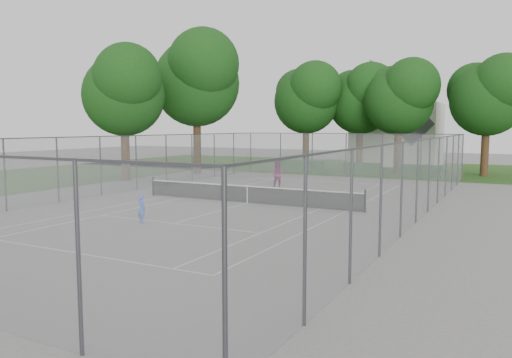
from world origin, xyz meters
The scene contains 17 objects.
ground centered at (0.00, 0.00, 0.00)m, with size 120.00×120.00×0.00m, color slate.
grass_far centered at (0.00, 26.00, 0.00)m, with size 60.00×20.00×0.00m, color #234914.
court_markings centered at (0.00, 0.00, 0.01)m, with size 11.03×23.83×0.01m.
tennis_net centered at (0.00, 0.00, 0.51)m, with size 12.87×0.10×1.10m.
perimeter_fence centered at (0.00, 0.00, 1.81)m, with size 18.08×34.08×3.52m.
tree_far_left centered at (-5.37, 21.50, 6.96)m, with size 7.05×6.44×10.13m.
tree_far_midleft centered at (-0.85, 24.06, 6.89)m, with size 6.98×6.37×10.03m.
tree_far_midright centered at (3.25, 21.86, 6.82)m, with size 6.90×6.30×9.92m.
tree_far_right centered at (10.30, 22.12, 6.76)m, with size 6.85×6.25×9.85m.
tree_side_back centered at (-11.93, 12.75, 8.36)m, with size 8.46×7.73×12.17m.
tree_side_front centered at (-13.48, 5.48, 6.90)m, with size 6.99×6.38×10.05m.
hedge_left centered at (-4.69, 18.37, 0.53)m, with size 4.27×1.28×1.07m, color #1B4E19.
hedge_mid centered at (1.02, 18.40, 0.51)m, with size 3.22×0.92×1.01m, color #1B4E19.
hedge_right centered at (5.78, 18.49, 0.49)m, with size 3.30×1.21×0.99m, color #1B4E19.
house centered at (1.23, 30.59, 4.32)m, with size 8.61×6.68×10.72m.
girl_player centered at (-1.24, -6.99, 0.62)m, with size 0.45×0.29×1.23m, color blue.
woman_player centered at (-1.20, 6.36, 0.93)m, with size 0.91×0.71×1.86m, color #802A60.
Camera 1 is at (12.74, -23.09, 4.06)m, focal length 35.00 mm.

